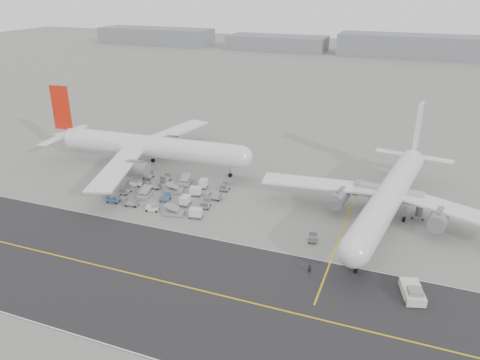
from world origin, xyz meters
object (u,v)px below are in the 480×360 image
at_px(pushback_tug, 413,292).
at_px(jet_bridge, 389,195).
at_px(ground_crew_a, 310,269).
at_px(airliner_b, 390,194).
at_px(airliner_a, 146,146).

relative_size(pushback_tug, jet_bridge, 0.53).
height_order(jet_bridge, ground_crew_a, jet_bridge).
distance_m(jet_bridge, ground_crew_a, 31.06).
bearing_deg(jet_bridge, pushback_tug, -71.86).
bearing_deg(airliner_b, pushback_tug, -68.62).
relative_size(airliner_b, pushback_tug, 6.87).
bearing_deg(airliner_a, ground_crew_a, -125.66).
xyz_separation_m(jet_bridge, ground_crew_a, (-10.36, -29.12, -3.12)).
distance_m(airliner_b, jet_bridge, 3.89).
relative_size(airliner_a, airliner_b, 1.04).
height_order(airliner_b, ground_crew_a, airliner_b).
bearing_deg(pushback_tug, ground_crew_a, 162.71).
xyz_separation_m(pushback_tug, ground_crew_a, (-16.77, 0.55, -0.03)).
distance_m(airliner_a, airliner_b, 63.57).
xyz_separation_m(airliner_b, ground_crew_a, (-10.68, -25.59, -4.73)).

